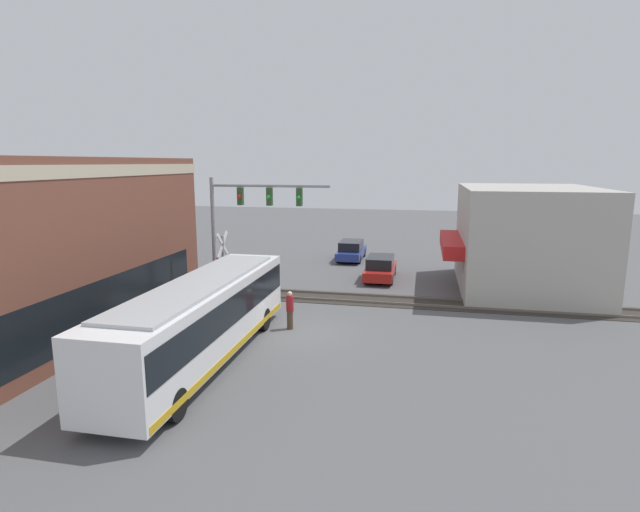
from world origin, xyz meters
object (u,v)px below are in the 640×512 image
at_px(city_bus, 202,317).
at_px(pedestrian_near_bus, 290,310).
at_px(crossing_signal, 223,259).
at_px(parked_car_red, 380,268).
at_px(parked_car_blue, 351,251).

xyz_separation_m(city_bus, pedestrian_near_bus, (4.31, -2.25, -0.84)).
xyz_separation_m(city_bus, crossing_signal, (8.27, 2.58, 0.55)).
height_order(city_bus, pedestrian_near_bus, city_bus).
bearing_deg(crossing_signal, parked_car_red, -49.70).
xyz_separation_m(city_bus, parked_car_blue, (21.19, -2.60, -1.04)).
relative_size(crossing_signal, parked_car_blue, 0.79).
distance_m(city_bus, parked_car_red, 16.02).
distance_m(city_bus, crossing_signal, 8.69).
height_order(crossing_signal, parked_car_blue, crossing_signal).
bearing_deg(pedestrian_near_bus, parked_car_red, -16.36).
height_order(crossing_signal, pedestrian_near_bus, crossing_signal).
xyz_separation_m(crossing_signal, parked_car_red, (6.77, -7.98, -1.58)).
distance_m(crossing_signal, pedestrian_near_bus, 6.40).
distance_m(parked_car_blue, pedestrian_near_bus, 16.89).
relative_size(city_bus, parked_car_red, 2.58).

